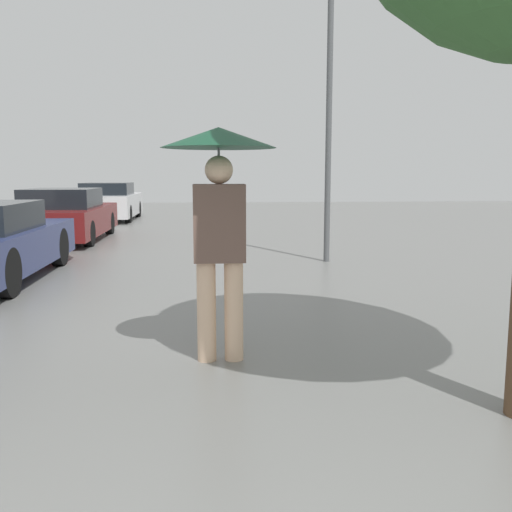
# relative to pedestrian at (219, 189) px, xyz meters

# --- Properties ---
(pedestrian) EXTENTS (0.92, 0.92, 1.91)m
(pedestrian) POSITION_rel_pedestrian_xyz_m (0.00, 0.00, 0.00)
(pedestrian) COLOR beige
(pedestrian) RESTS_ON ground_plane
(parked_car_third) EXTENTS (1.77, 4.19, 1.20)m
(parked_car_third) POSITION_rel_pedestrian_xyz_m (-3.41, 9.00, -0.85)
(parked_car_third) COLOR maroon
(parked_car_third) RESTS_ON ground_plane
(parked_car_farthest) EXTENTS (1.78, 4.11, 1.24)m
(parked_car_farthest) POSITION_rel_pedestrian_xyz_m (-3.38, 14.96, -0.83)
(parked_car_farthest) COLOR silver
(parked_car_farthest) RESTS_ON ground_plane
(street_lamp) EXTENTS (0.36, 0.36, 4.89)m
(street_lamp) POSITION_rel_pedestrian_xyz_m (2.01, 5.25, 2.08)
(street_lamp) COLOR #515456
(street_lamp) RESTS_ON ground_plane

